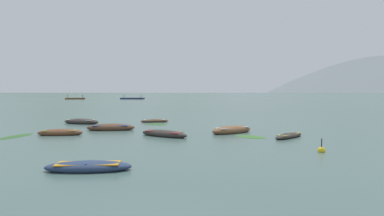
% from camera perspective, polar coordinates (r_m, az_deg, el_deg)
% --- Properties ---
extents(ground_plane, '(6000.00, 6000.00, 0.00)m').
position_cam_1_polar(ground_plane, '(1506.11, 1.30, 3.03)').
color(ground_plane, '#425B56').
extents(mountain_1, '(972.84, 972.84, 249.76)m').
position_cam_1_polar(mountain_1, '(1645.17, -23.82, 7.12)').
color(mountain_1, '#56665B').
rests_on(mountain_1, ground).
extents(mountain_2, '(792.02, 792.02, 206.13)m').
position_cam_1_polar(mountain_2, '(1701.37, -1.65, 6.51)').
color(mountain_2, slate).
rests_on(mountain_2, ground).
extents(mountain_3, '(1067.71, 1067.71, 309.28)m').
position_cam_1_polar(mountain_3, '(1492.60, 27.18, 8.62)').
color(mountain_3, slate).
rests_on(mountain_3, ground).
extents(rowboat_0, '(4.49, 1.87, 0.76)m').
position_cam_1_polar(rowboat_0, '(28.62, -15.35, -3.65)').
color(rowboat_0, '#4C3323').
rests_on(rowboat_0, ground).
extents(rowboat_1, '(4.35, 3.16, 0.64)m').
position_cam_1_polar(rowboat_1, '(23.89, -5.43, -4.97)').
color(rowboat_1, '#2D2826').
rests_on(rowboat_1, ground).
extents(rowboat_2, '(4.26, 3.63, 0.78)m').
position_cam_1_polar(rowboat_2, '(26.00, 7.68, -4.23)').
color(rowboat_2, brown).
rests_on(rowboat_2, ground).
extents(rowboat_3, '(3.71, 1.47, 0.63)m').
position_cam_1_polar(rowboat_3, '(26.76, -24.05, -4.36)').
color(rowboat_3, brown).
rests_on(rowboat_3, ground).
extents(rowboat_5, '(3.21, 3.19, 0.45)m').
position_cam_1_polar(rowboat_5, '(24.30, 18.13, -5.12)').
color(rowboat_5, '#2D2826').
rests_on(rowboat_5, ground).
extents(rowboat_6, '(3.37, 1.66, 0.45)m').
position_cam_1_polar(rowboat_6, '(35.07, -7.23, -2.48)').
color(rowboat_6, '#4C3323').
rests_on(rowboat_6, ground).
extents(rowboat_7, '(4.52, 2.44, 0.72)m').
position_cam_1_polar(rowboat_7, '(35.32, -20.53, -2.48)').
color(rowboat_7, '#2D2826').
rests_on(rowboat_7, ground).
extents(rowboat_8, '(4.00, 1.49, 0.54)m').
position_cam_1_polar(rowboat_8, '(14.46, -19.34, -10.63)').
color(rowboat_8, navy).
rests_on(rowboat_8, ground).
extents(ferry_0, '(10.92, 3.95, 2.54)m').
position_cam_1_polar(ferry_0, '(143.07, -11.38, 1.85)').
color(ferry_0, navy).
rests_on(ferry_0, ground).
extents(ferry_1, '(9.21, 5.71, 2.54)m').
position_cam_1_polar(ferry_1, '(148.48, -21.56, 1.73)').
color(ferry_1, brown).
rests_on(ferry_1, ground).
extents(mooring_buoy, '(0.44, 0.44, 0.94)m').
position_cam_1_polar(mooring_buoy, '(19.31, 23.66, -7.48)').
color(mooring_buoy, yellow).
rests_on(mooring_buoy, ground).
extents(weed_patch_0, '(2.93, 2.59, 0.14)m').
position_cam_1_polar(weed_patch_0, '(32.54, -6.90, -3.17)').
color(weed_patch_0, '#2D5628').
rests_on(weed_patch_0, ground).
extents(weed_patch_2, '(1.73, 3.59, 0.14)m').
position_cam_1_polar(weed_patch_2, '(27.57, -30.74, -4.74)').
color(weed_patch_2, '#2D5628').
rests_on(weed_patch_2, ground).
extents(weed_patch_3, '(3.00, 2.91, 0.14)m').
position_cam_1_polar(weed_patch_3, '(23.95, 11.15, -5.48)').
color(weed_patch_3, '#38662D').
rests_on(weed_patch_3, ground).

